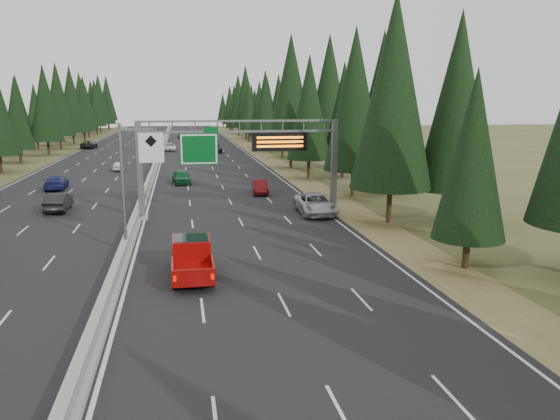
{
  "coord_description": "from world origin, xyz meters",
  "views": [
    {
      "loc": [
        3.49,
        -9.01,
        9.31
      ],
      "look_at": [
        8.82,
        20.0,
        3.44
      ],
      "focal_mm": 35.0,
      "sensor_mm": 36.0,
      "label": 1
    }
  ],
  "objects": [
    {
      "name": "road",
      "position": [
        0.0,
        80.0,
        0.04
      ],
      "size": [
        32.0,
        260.0,
        0.08
      ],
      "primitive_type": "cube",
      "color": "black",
      "rests_on": "ground"
    },
    {
      "name": "shoulder_right",
      "position": [
        17.8,
        80.0,
        0.03
      ],
      "size": [
        3.6,
        260.0,
        0.06
      ],
      "primitive_type": "cube",
      "color": "olive",
      "rests_on": "ground"
    },
    {
      "name": "shoulder_left",
      "position": [
        -17.8,
        80.0,
        0.03
      ],
      "size": [
        3.6,
        260.0,
        0.06
      ],
      "primitive_type": "cube",
      "color": "#3F4822",
      "rests_on": "ground"
    },
    {
      "name": "median_barrier",
      "position": [
        0.0,
        80.0,
        0.41
      ],
      "size": [
        0.7,
        260.0,
        0.85
      ],
      "color": "gray",
      "rests_on": "road"
    },
    {
      "name": "sign_gantry",
      "position": [
        8.92,
        34.88,
        5.27
      ],
      "size": [
        16.75,
        0.98,
        7.8
      ],
      "color": "slate",
      "rests_on": "road"
    },
    {
      "name": "hov_sign_pole",
      "position": [
        0.58,
        24.97,
        4.72
      ],
      "size": [
        2.8,
        0.5,
        8.0
      ],
      "color": "slate",
      "rests_on": "road"
    },
    {
      "name": "tree_row_right",
      "position": [
        22.04,
        65.87,
        9.18
      ],
      "size": [
        12.4,
        246.09,
        18.78
      ],
      "color": "black",
      "rests_on": "ground"
    },
    {
      "name": "silver_minivan",
      "position": [
        14.5,
        34.56,
        0.92
      ],
      "size": [
        2.94,
        6.12,
        1.68
      ],
      "primitive_type": "imported",
      "rotation": [
        0.0,
        0.0,
        -0.03
      ],
      "color": "#B3B2B7",
      "rests_on": "road"
    },
    {
      "name": "red_pickup",
      "position": [
        3.94,
        19.91,
        1.15
      ],
      "size": [
        2.13,
        5.95,
        1.94
      ],
      "color": "black",
      "rests_on": "road"
    },
    {
      "name": "car_ahead_green",
      "position": [
        3.57,
        54.04,
        0.87
      ],
      "size": [
        2.31,
        4.79,
        1.58
      ],
      "primitive_type": "imported",
      "rotation": [
        0.0,
        0.0,
        0.1
      ],
      "color": "#12512A",
      "rests_on": "road"
    },
    {
      "name": "car_ahead_dkred",
      "position": [
        11.43,
        45.48,
        0.78
      ],
      "size": [
        1.81,
        4.34,
        1.4
      ],
      "primitive_type": "imported",
      "rotation": [
        0.0,
        0.0,
        -0.08
      ],
      "color": "#630E11",
      "rests_on": "road"
    },
    {
      "name": "car_ahead_dkgrey",
      "position": [
        9.87,
        92.55,
        0.9
      ],
      "size": [
        2.62,
        5.78,
        1.64
      ],
      "primitive_type": "imported",
      "rotation": [
        0.0,
        0.0,
        0.06
      ],
      "color": "black",
      "rests_on": "road"
    },
    {
      "name": "car_ahead_white",
      "position": [
        1.58,
        98.05,
        0.78
      ],
      "size": [
        2.44,
        5.1,
        1.4
      ],
      "primitive_type": "imported",
      "rotation": [
        0.0,
        0.0,
        0.02
      ],
      "color": "white",
      "rests_on": "road"
    },
    {
      "name": "car_ahead_far",
      "position": [
        4.0,
        134.62,
        0.82
      ],
      "size": [
        1.9,
        4.4,
        1.48
      ],
      "primitive_type": "imported",
      "rotation": [
        0.0,
        0.0,
        0.03
      ],
      "color": "black",
      "rests_on": "road"
    },
    {
      "name": "car_onc_near",
      "position": [
        -6.95,
        39.82,
        0.87
      ],
      "size": [
        1.69,
        4.78,
        1.57
      ],
      "primitive_type": "imported",
      "rotation": [
        0.0,
        0.0,
        3.15
      ],
      "color": "black",
      "rests_on": "road"
    },
    {
      "name": "car_onc_blue",
      "position": [
        -9.67,
        52.29,
        0.81
      ],
      "size": [
        2.3,
        5.12,
        1.46
      ],
      "primitive_type": "imported",
      "rotation": [
        0.0,
        0.0,
        3.19
      ],
      "color": "navy",
      "rests_on": "road"
    },
    {
      "name": "car_onc_white",
      "position": [
        -4.83,
        67.81,
        0.72
      ],
      "size": [
        1.74,
        3.82,
        1.27
      ],
      "primitive_type": "imported",
      "rotation": [
        0.0,
        0.0,
        3.21
      ],
      "color": "white",
      "rests_on": "road"
    },
    {
      "name": "car_onc_far",
      "position": [
        -14.5,
        106.58,
        0.85
      ],
      "size": [
        2.79,
        5.64,
        1.54
      ],
      "primitive_type": "imported",
      "rotation": [
        0.0,
        0.0,
        3.1
      ],
      "color": "black",
      "rests_on": "road"
    }
  ]
}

